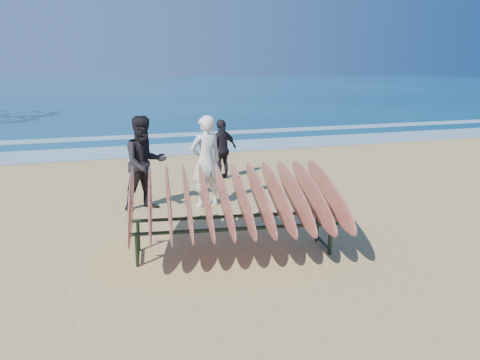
{
  "coord_description": "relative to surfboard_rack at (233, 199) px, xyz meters",
  "views": [
    {
      "loc": [
        -2.8,
        -7.33,
        2.93
      ],
      "look_at": [
        0.0,
        0.8,
        0.95
      ],
      "focal_mm": 38.0,
      "sensor_mm": 36.0,
      "label": 1
    }
  ],
  "objects": [
    {
      "name": "ground",
      "position": [
        0.43,
        0.12,
        -0.88
      ],
      "size": [
        120.0,
        120.0,
        0.0
      ],
      "primitive_type": "plane",
      "color": "tan",
      "rests_on": "ground"
    },
    {
      "name": "ocean",
      "position": [
        0.43,
        55.12,
        -0.88
      ],
      "size": [
        160.0,
        160.0,
        0.0
      ],
      "primitive_type": "plane",
      "color": "navy",
      "rests_on": "ground"
    },
    {
      "name": "foam_near",
      "position": [
        0.43,
        10.12,
        -0.87
      ],
      "size": [
        160.0,
        160.0,
        0.0
      ],
      "primitive_type": "plane",
      "color": "white",
      "rests_on": "ground"
    },
    {
      "name": "foam_far",
      "position": [
        0.43,
        13.62,
        -0.87
      ],
      "size": [
        160.0,
        160.0,
        0.0
      ],
      "primitive_type": "plane",
      "color": "white",
      "rests_on": "ground"
    },
    {
      "name": "surfboard_rack",
      "position": [
        0.0,
        0.0,
        0.0
      ],
      "size": [
        3.54,
        3.0,
        1.42
      ],
      "rotation": [
        0.0,
        0.0,
        -0.17
      ],
      "color": "black",
      "rests_on": "ground"
    },
    {
      "name": "person_white",
      "position": [
        0.32,
        2.77,
        0.07
      ],
      "size": [
        0.78,
        0.6,
        1.91
      ],
      "primitive_type": "imported",
      "rotation": [
        0.0,
        0.0,
        3.37
      ],
      "color": "silver",
      "rests_on": "ground"
    },
    {
      "name": "person_dark_a",
      "position": [
        -0.92,
        2.91,
        0.08
      ],
      "size": [
        1.08,
        0.94,
        1.92
      ],
      "primitive_type": "imported",
      "rotation": [
        0.0,
        0.0,
        0.25
      ],
      "color": "black",
      "rests_on": "ground"
    },
    {
      "name": "person_dark_b",
      "position": [
        1.39,
        5.12,
        -0.11
      ],
      "size": [
        0.98,
        0.7,
        1.54
      ],
      "primitive_type": "imported",
      "rotation": [
        0.0,
        0.0,
        3.54
      ],
      "color": "black",
      "rests_on": "ground"
    }
  ]
}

